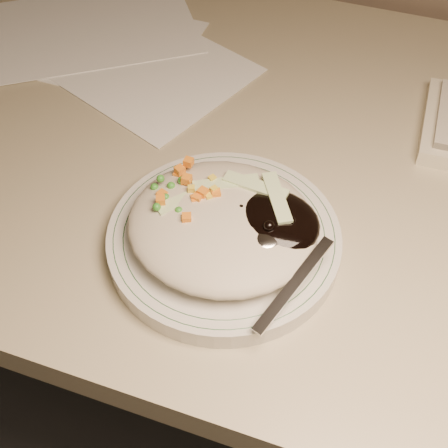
% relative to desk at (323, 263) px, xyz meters
% --- Properties ---
extents(desk, '(1.40, 0.70, 0.74)m').
position_rel_desk_xyz_m(desk, '(0.00, 0.00, 0.00)').
color(desk, tan).
rests_on(desk, ground).
extents(plate, '(0.24, 0.24, 0.02)m').
position_rel_desk_xyz_m(plate, '(-0.09, -0.17, 0.21)').
color(plate, silver).
rests_on(plate, desk).
extents(plate_rim, '(0.23, 0.23, 0.00)m').
position_rel_desk_xyz_m(plate_rim, '(-0.09, -0.17, 0.22)').
color(plate_rim, '#144723').
rests_on(plate_rim, plate).
extents(meal, '(0.21, 0.19, 0.05)m').
position_rel_desk_xyz_m(meal, '(-0.09, -0.17, 0.24)').
color(meal, '#B1A78F').
rests_on(meal, plate).
extents(papers, '(0.46, 0.38, 0.00)m').
position_rel_desk_xyz_m(papers, '(-0.38, 0.12, 0.20)').
color(papers, white).
rests_on(papers, desk).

